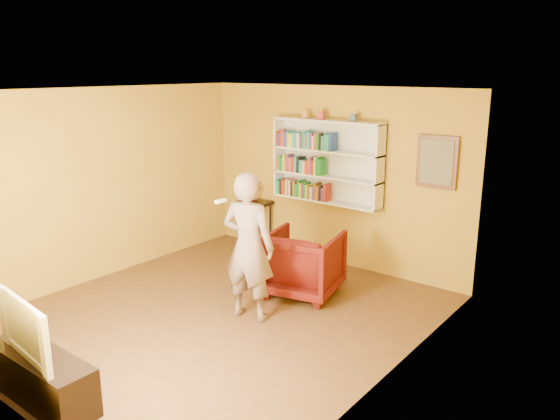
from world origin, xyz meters
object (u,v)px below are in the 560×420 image
object	(u,v)px
person	(248,247)
television	(35,326)
tv_cabinet	(42,377)
ruby_lustre	(255,190)
bookshelf	(329,161)
console_table	(255,209)
armchair	(303,263)

from	to	relation	value
person	television	xyz separation A→B (m)	(-0.35, -2.46, -0.16)
person	tv_cabinet	bearing A→B (deg)	68.92
tv_cabinet	ruby_lustre	bearing A→B (deg)	106.00
bookshelf	console_table	world-z (taller)	bookshelf
television	armchair	bearing A→B (deg)	88.88
ruby_lustre	television	xyz separation A→B (m)	(1.29, -4.50, -0.26)
armchair	person	distance (m)	1.10
ruby_lustre	armchair	size ratio (longest dim) A/B	0.27
bookshelf	ruby_lustre	world-z (taller)	bookshelf
tv_cabinet	bookshelf	bearing A→B (deg)	89.64
person	television	bearing A→B (deg)	68.92
bookshelf	ruby_lustre	size ratio (longest dim) A/B	7.03
console_table	television	bearing A→B (deg)	-74.00
bookshelf	television	world-z (taller)	bookshelf
person	armchair	bearing A→B (deg)	-108.48
console_table	armchair	xyz separation A→B (m)	(1.74, -1.06, -0.25)
bookshelf	ruby_lustre	distance (m)	1.46
ruby_lustre	armchair	xyz separation A→B (m)	(1.74, -1.06, -0.57)
armchair	television	xyz separation A→B (m)	(-0.45, -3.44, 0.31)
ruby_lustre	television	bearing A→B (deg)	-74.00
bookshelf	person	bearing A→B (deg)	-81.64
ruby_lustre	television	distance (m)	4.69
bookshelf	ruby_lustre	bearing A→B (deg)	-173.11
console_table	tv_cabinet	xyz separation A→B (m)	(1.29, -4.50, -0.45)
ruby_lustre	person	world-z (taller)	person
ruby_lustre	tv_cabinet	size ratio (longest dim) A/B	0.20
ruby_lustre	person	size ratio (longest dim) A/B	0.14
tv_cabinet	television	distance (m)	0.51
armchair	television	distance (m)	3.48
ruby_lustre	tv_cabinet	world-z (taller)	ruby_lustre
armchair	television	world-z (taller)	television
ruby_lustre	television	size ratio (longest dim) A/B	0.26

